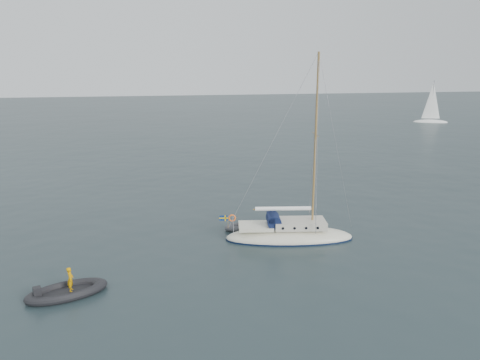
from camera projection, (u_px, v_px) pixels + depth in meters
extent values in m
plane|color=black|center=(270.00, 232.00, 31.45)|extent=(300.00, 300.00, 0.00)
ellipsoid|color=#EFEBCE|center=(289.00, 237.00, 29.99)|extent=(8.13, 2.53, 1.36)
cube|color=beige|center=(299.00, 223.00, 29.90)|extent=(3.25, 1.72, 0.50)
cube|color=#EFEBCE|center=(257.00, 228.00, 29.35)|extent=(2.17, 1.72, 0.23)
cylinder|color=#0F183A|center=(274.00, 221.00, 29.49)|extent=(0.87, 1.49, 0.87)
cube|color=#0F183A|center=(271.00, 219.00, 29.41)|extent=(0.41, 1.49, 0.36)
cylinder|color=olive|center=(314.00, 143.00, 28.84)|extent=(0.14, 0.14, 10.85)
cylinder|color=olive|center=(315.00, 134.00, 28.71)|extent=(0.05, 1.99, 0.05)
cylinder|color=olive|center=(283.00, 210.00, 29.44)|extent=(3.80, 0.09, 0.09)
cylinder|color=white|center=(283.00, 209.00, 29.43)|extent=(3.53, 0.25, 0.25)
cylinder|color=gray|center=(234.00, 224.00, 28.96)|extent=(0.04, 1.99, 0.04)
torus|color=orange|center=(232.00, 221.00, 29.46)|extent=(0.49, 0.09, 0.49)
cylinder|color=olive|center=(229.00, 226.00, 28.91)|extent=(0.03, 0.03, 0.81)
cube|color=navy|center=(225.00, 222.00, 28.79)|extent=(0.54, 0.02, 0.34)
cube|color=#E0AD05|center=(225.00, 222.00, 28.79)|extent=(0.56, 0.03, 0.08)
cube|color=#E0AD05|center=(226.00, 222.00, 28.81)|extent=(0.08, 0.03, 0.36)
cylinder|color=black|center=(278.00, 220.00, 30.48)|extent=(0.16, 0.05, 0.16)
cylinder|color=black|center=(286.00, 229.00, 28.83)|extent=(0.16, 0.05, 0.16)
cylinder|color=black|center=(288.00, 219.00, 30.63)|extent=(0.16, 0.05, 0.16)
cylinder|color=black|center=(297.00, 228.00, 28.98)|extent=(0.16, 0.05, 0.16)
cylinder|color=black|center=(299.00, 218.00, 30.78)|extent=(0.16, 0.05, 0.16)
cylinder|color=black|center=(308.00, 227.00, 29.13)|extent=(0.16, 0.05, 0.16)
cylinder|color=black|center=(309.00, 218.00, 30.93)|extent=(0.16, 0.05, 0.16)
cylinder|color=black|center=(319.00, 226.00, 29.28)|extent=(0.16, 0.05, 0.16)
cube|color=#505156|center=(245.00, 228.00, 31.83)|extent=(1.68, 0.69, 0.10)
cube|color=black|center=(67.00, 293.00, 22.69)|extent=(2.43, 1.01, 0.12)
cube|color=black|center=(38.00, 289.00, 22.34)|extent=(0.35, 0.35, 0.61)
imported|color=#D99103|center=(70.00, 280.00, 22.57)|extent=(0.42, 0.52, 1.23)
ellipsoid|color=white|center=(430.00, 122.00, 91.72)|extent=(6.49, 2.16, 1.08)
cylinder|color=gray|center=(432.00, 100.00, 90.70)|extent=(0.11, 0.11, 7.57)
cone|color=white|center=(432.00, 100.00, 90.69)|extent=(3.46, 3.46, 7.03)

